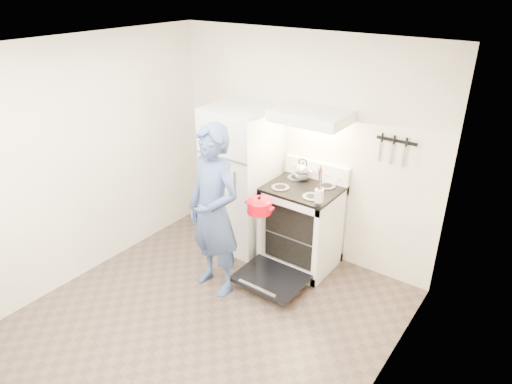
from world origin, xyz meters
TOP-DOWN VIEW (x-y plane):
  - floor at (0.00, 0.00)m, footprint 3.60×3.60m
  - back_wall at (0.00, 1.80)m, footprint 3.20×0.02m
  - refrigerator at (-0.58, 1.45)m, footprint 0.70×0.70m
  - stove_body at (0.23, 1.48)m, footprint 0.76×0.65m
  - cooktop at (0.23, 1.48)m, footprint 0.76×0.65m
  - backsplash at (0.23, 1.76)m, footprint 0.76×0.07m
  - oven_door at (0.23, 0.88)m, footprint 0.70×0.54m
  - oven_rack at (0.23, 1.48)m, footprint 0.60×0.52m
  - range_hood at (0.23, 1.55)m, footprint 0.76×0.50m
  - knife_strip at (1.05, 1.79)m, footprint 0.40×0.02m
  - pizza_stone at (0.32, 1.50)m, footprint 0.31×0.31m
  - tea_kettle at (0.12, 1.63)m, footprint 0.21×0.17m
  - utensil_jar at (0.55, 1.22)m, footprint 0.10×0.10m
  - person at (-0.26, 0.58)m, footprint 0.70×0.51m
  - dutch_oven at (0.06, 0.90)m, footprint 0.32×0.25m

SIDE VIEW (x-z plane):
  - floor at x=0.00m, z-range 0.00..0.00m
  - oven_door at x=0.23m, z-range 0.10..0.15m
  - oven_rack at x=0.23m, z-range 0.43..0.45m
  - pizza_stone at x=0.32m, z-range 0.45..0.46m
  - stove_body at x=0.23m, z-range 0.00..0.92m
  - refrigerator at x=-0.58m, z-range 0.00..1.70m
  - person at x=-0.26m, z-range 0.00..1.78m
  - dutch_oven at x=0.06m, z-range 0.80..1.01m
  - cooktop at x=0.23m, z-range 0.92..0.95m
  - utensil_jar at x=0.55m, z-range 0.98..1.11m
  - backsplash at x=0.23m, z-range 0.95..1.15m
  - tea_kettle at x=0.12m, z-range 0.95..1.20m
  - back_wall at x=0.00m, z-range 0.00..2.50m
  - knife_strip at x=1.05m, z-range 1.54..1.56m
  - range_hood at x=0.23m, z-range 1.65..1.77m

